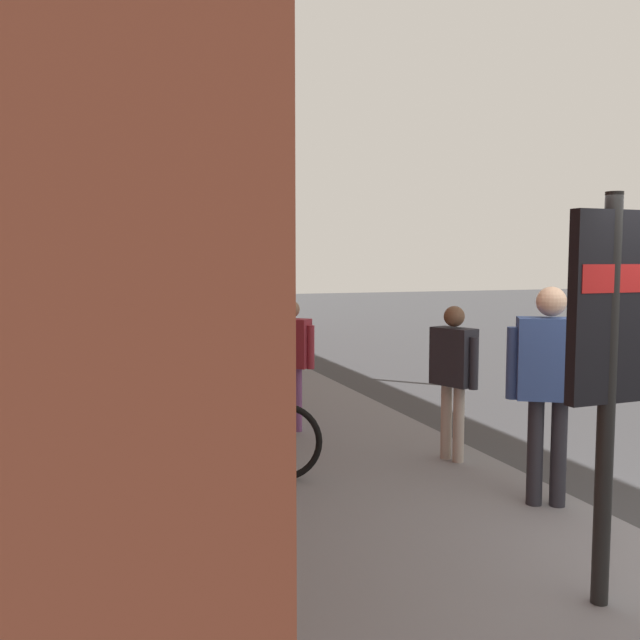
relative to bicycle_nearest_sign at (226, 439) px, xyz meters
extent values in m
plane|color=#38383A|center=(3.30, -3.71, -0.51)|extent=(60.00, 60.00, 0.00)
cube|color=slate|center=(5.30, -0.96, -0.45)|extent=(24.00, 3.50, 0.12)
cube|color=brown|center=(6.30, 1.09, 4.00)|extent=(22.00, 0.60, 9.01)
cube|color=black|center=(-0.70, 0.77, 1.89)|extent=(0.90, 0.06, 1.60)
cube|color=black|center=(2.80, 0.77, 1.89)|extent=(0.90, 0.06, 1.60)
cube|color=black|center=(6.30, 0.77, 1.89)|extent=(0.90, 0.06, 1.60)
torus|color=black|center=(0.16, 0.51, -0.03)|extent=(0.28, 0.70, 0.72)
torus|color=black|center=(-0.16, -0.49, -0.03)|extent=(0.28, 0.70, 0.72)
cylinder|color=#8C338C|center=(0.00, -0.02, 0.25)|extent=(0.35, 0.98, 0.58)
cylinder|color=#8C338C|center=(0.02, 0.06, 0.50)|extent=(0.30, 0.82, 0.09)
cylinder|color=#8C338C|center=(-0.14, -0.42, 0.22)|extent=(0.09, 0.19, 0.51)
cube|color=black|center=(-0.11, -0.35, 0.51)|extent=(0.16, 0.22, 0.06)
cylinder|color=#8C338C|center=(0.15, 0.46, 0.57)|extent=(0.46, 0.17, 0.02)
torus|color=black|center=(0.86, 0.57, -0.03)|extent=(0.22, 0.72, 0.72)
torus|color=black|center=(1.10, -0.46, -0.03)|extent=(0.22, 0.72, 0.72)
cylinder|color=#267F3F|center=(0.99, 0.03, 0.25)|extent=(0.26, 1.00, 0.58)
cylinder|color=#267F3F|center=(0.97, 0.10, 0.50)|extent=(0.22, 0.84, 0.09)
cylinder|color=#267F3F|center=(1.08, -0.38, 0.22)|extent=(0.08, 0.19, 0.51)
cube|color=black|center=(1.06, -0.31, 0.51)|extent=(0.14, 0.22, 0.06)
cylinder|color=#267F3F|center=(0.88, 0.52, 0.57)|extent=(0.47, 0.13, 0.02)
torus|color=black|center=(1.77, 0.63, -0.03)|extent=(0.15, 0.72, 0.72)
torus|color=black|center=(1.91, -0.41, -0.03)|extent=(0.15, 0.72, 0.72)
cylinder|color=#B21E1E|center=(1.84, 0.08, 0.25)|extent=(0.17, 1.01, 0.58)
cylinder|color=#B21E1E|center=(1.83, 0.16, 0.50)|extent=(0.15, 0.85, 0.09)
cylinder|color=#B21E1E|center=(1.90, -0.34, 0.22)|extent=(0.06, 0.19, 0.51)
cube|color=black|center=(1.89, -0.26, 0.51)|extent=(0.13, 0.21, 0.06)
cylinder|color=#B21E1E|center=(1.78, 0.58, 0.57)|extent=(0.48, 0.09, 0.02)
torus|color=black|center=(2.66, 0.47, -0.03)|extent=(0.27, 0.71, 0.72)
torus|color=black|center=(2.97, -0.54, -0.03)|extent=(0.27, 0.71, 0.72)
cylinder|color=#8C338C|center=(2.82, -0.06, 0.25)|extent=(0.33, 0.98, 0.58)
cylinder|color=#8C338C|center=(2.80, 0.01, 0.50)|extent=(0.28, 0.83, 0.09)
cylinder|color=#8C338C|center=(2.95, -0.47, 0.22)|extent=(0.09, 0.19, 0.51)
cube|color=black|center=(2.93, -0.40, 0.51)|extent=(0.15, 0.22, 0.06)
cylinder|color=#8C338C|center=(2.68, 0.42, 0.57)|extent=(0.47, 0.16, 0.02)
torus|color=black|center=(3.95, 0.60, -0.03)|extent=(0.26, 0.71, 0.72)
torus|color=black|center=(3.65, -0.41, -0.03)|extent=(0.26, 0.71, 0.72)
cylinder|color=black|center=(3.79, 0.07, 0.25)|extent=(0.33, 0.99, 0.58)
cylinder|color=black|center=(3.82, 0.14, 0.50)|extent=(0.28, 0.83, 0.09)
cylinder|color=black|center=(3.67, -0.33, 0.22)|extent=(0.09, 0.19, 0.51)
cube|color=black|center=(3.69, -0.26, 0.51)|extent=(0.15, 0.22, 0.06)
cylinder|color=black|center=(3.94, 0.55, 0.57)|extent=(0.47, 0.16, 0.02)
cylinder|color=black|center=(-2.92, -1.63, 0.81)|extent=(0.10, 0.10, 2.40)
cube|color=black|center=(-2.92, -1.63, 1.36)|extent=(0.11, 0.55, 1.10)
cube|color=red|center=(-2.92, -1.63, 1.53)|extent=(0.11, 0.50, 0.16)
cylinder|color=#B2A599|center=(-0.03, -2.25, -0.01)|extent=(0.11, 0.11, 0.77)
cylinder|color=#B2A599|center=(-0.18, -2.30, -0.01)|extent=(0.11, 0.11, 0.77)
cube|color=#26262D|center=(-0.10, -2.27, 0.66)|extent=(0.50, 0.36, 0.57)
sphere|color=brown|center=(-0.10, -2.27, 1.06)|extent=(0.21, 0.21, 0.21)
cylinder|color=#26262D|center=(0.14, -2.19, 0.63)|extent=(0.09, 0.09, 0.51)
cylinder|color=#26262D|center=(-0.34, -2.36, 0.63)|extent=(0.09, 0.09, 0.51)
cylinder|color=#723F72|center=(1.52, -1.15, -0.01)|extent=(0.11, 0.11, 0.76)
cylinder|color=#723F72|center=(1.63, -1.04, -0.01)|extent=(0.11, 0.11, 0.76)
cube|color=maroon|center=(1.58, -1.09, 0.65)|extent=(0.46, 0.47, 0.57)
sphere|color=#8C664C|center=(1.58, -1.09, 1.05)|extent=(0.20, 0.20, 0.20)
cylinder|color=maroon|center=(1.40, -1.28, 0.61)|extent=(0.09, 0.09, 0.50)
cylinder|color=maroon|center=(1.75, -0.91, 0.61)|extent=(0.09, 0.09, 0.50)
cylinder|color=#26262D|center=(-1.42, -2.28, 0.05)|extent=(0.13, 0.13, 0.89)
cylinder|color=#26262D|center=(-1.51, -2.44, 0.05)|extent=(0.13, 0.13, 0.89)
cube|color=#334C8C|center=(-1.47, -2.36, 0.83)|extent=(0.48, 0.58, 0.66)
sphere|color=#D8AD8C|center=(-1.47, -2.36, 1.29)|extent=(0.24, 0.24, 0.24)
cylinder|color=#334C8C|center=(-1.33, -2.11, 0.78)|extent=(0.10, 0.10, 0.59)
cylinder|color=#334C8C|center=(-1.61, -2.61, 0.78)|extent=(0.10, 0.10, 0.59)
cylinder|color=#333338|center=(6.25, -2.41, 1.92)|extent=(0.12, 0.12, 4.61)
sphere|color=silver|center=(6.25, -2.41, 4.35)|extent=(0.28, 0.28, 0.28)
camera|label=1|loc=(-6.06, 1.20, 1.64)|focal=38.64mm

